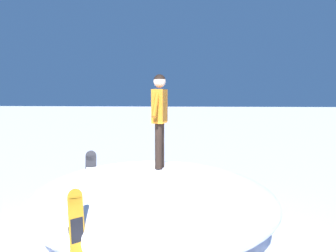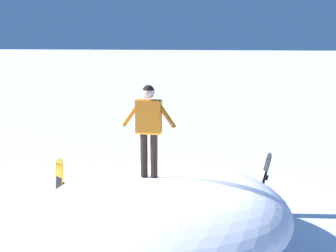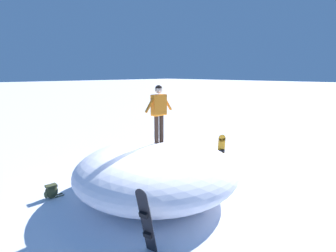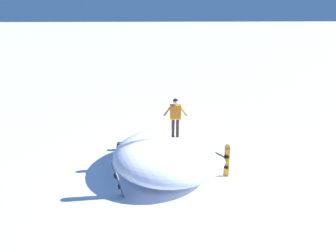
{
  "view_description": "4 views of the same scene",
  "coord_description": "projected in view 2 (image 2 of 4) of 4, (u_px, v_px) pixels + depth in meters",
  "views": [
    {
      "loc": [
        -1.72,
        8.63,
        2.97
      ],
      "look_at": [
        -0.59,
        -0.02,
        2.36
      ],
      "focal_mm": 44.92,
      "sensor_mm": 36.0,
      "label": 1
    },
    {
      "loc": [
        -8.68,
        -0.75,
        4.33
      ],
      "look_at": [
        -0.32,
        0.28,
        2.58
      ],
      "focal_mm": 47.15,
      "sensor_mm": 36.0,
      "label": 2
    },
    {
      "loc": [
        5.39,
        -4.85,
        3.77
      ],
      "look_at": [
        -0.02,
        0.54,
        2.21
      ],
      "focal_mm": 27.87,
      "sensor_mm": 36.0,
      "label": 3
    },
    {
      "loc": [
        11.27,
        -0.14,
        7.14
      ],
      "look_at": [
        -0.68,
        0.31,
        2.05
      ],
      "focal_mm": 30.79,
      "sensor_mm": 36.0,
      "label": 4
    }
  ],
  "objects": [
    {
      "name": "snow_mound",
      "position": [
        164.0,
        212.0,
        8.96
      ],
      "size": [
        6.71,
        6.76,
        1.59
      ],
      "primitive_type": "ellipsoid",
      "rotation": [
        0.0,
        0.0,
        0.43
      ],
      "color": "white",
      "rests_on": "ground"
    },
    {
      "name": "snowboard_secondary_upright",
      "position": [
        59.0,
        192.0,
        9.95
      ],
      "size": [
        0.26,
        0.29,
        1.63
      ],
      "color": "orange",
      "rests_on": "ground"
    },
    {
      "name": "snowboard_primary_upright",
      "position": [
        262.0,
        183.0,
        10.65
      ],
      "size": [
        0.35,
        0.43,
        1.57
      ],
      "color": "black",
      "rests_on": "ground"
    },
    {
      "name": "snowboarder_standing",
      "position": [
        149.0,
        122.0,
        8.44
      ],
      "size": [
        0.25,
        1.08,
        1.81
      ],
      "color": "black",
      "rests_on": "snow_mound"
    },
    {
      "name": "ground",
      "position": [
        183.0,
        242.0,
        9.4
      ],
      "size": [
        240.0,
        240.0,
        0.0
      ],
      "primitive_type": "plane",
      "color": "white"
    }
  ]
}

